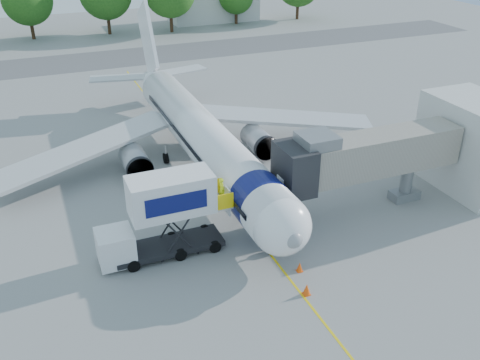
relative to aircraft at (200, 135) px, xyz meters
name	(u,v)px	position (x,y,z in m)	size (l,w,h in m)	color
ground	(218,188)	(0.00, -4.12, -2.95)	(160.00, 160.00, 0.00)	gray
guidance_line	(218,188)	(0.00, -4.12, -2.94)	(0.15, 70.00, 0.01)	yellow
taxiway_strip	(117,58)	(0.00, 37.88, -2.94)	(120.00, 10.00, 0.01)	#59595B
aircraft	(200,135)	(0.00, 0.00, 0.00)	(34.17, 37.73, 11.35)	white
jet_bridge	(359,157)	(7.99, -11.12, 1.39)	(13.90, 3.20, 6.60)	#9F9688
terminal_stub	(474,145)	(18.50, -11.12, 0.55)	(5.00, 8.00, 7.00)	beige
catering_hiloader	(162,217)	(-6.27, -11.12, -0.19)	(8.50, 2.44, 5.50)	black
ground_tug	(289,332)	(-2.45, -21.15, -2.23)	(3.86, 3.04, 1.37)	white
safety_cone_a	(300,267)	(0.91, -16.04, -2.64)	(0.40, 0.40, 0.64)	#FB510D
safety_cone_b	(307,289)	(0.26, -18.13, -2.59)	(0.46, 0.46, 0.74)	#FB510D
outbuilding_right	(213,6)	(22.00, 57.88, -0.29)	(16.40, 7.40, 5.30)	beige
tree_c	(27,0)	(-10.23, 55.01, 3.16)	(7.89, 7.89, 10.06)	#382314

